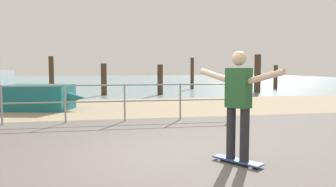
% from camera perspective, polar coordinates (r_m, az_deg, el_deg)
% --- Properties ---
extents(ground_plane, '(24.00, 10.00, 0.04)m').
position_cam_1_polar(ground_plane, '(4.47, 0.02, -14.79)').
color(ground_plane, '#605B56').
rests_on(ground_plane, ground).
extents(beach_strip, '(24.00, 6.00, 0.04)m').
position_cam_1_polar(beach_strip, '(12.25, -7.05, -2.41)').
color(beach_strip, tan).
rests_on(beach_strip, ground).
extents(sea_surface, '(72.00, 50.00, 0.04)m').
position_cam_1_polar(sea_surface, '(40.17, -9.70, 2.38)').
color(sea_surface, '#75939E').
rests_on(sea_surface, ground).
extents(railing_fence, '(9.44, 0.05, 1.05)m').
position_cam_1_polar(railing_fence, '(8.84, -17.96, -0.75)').
color(railing_fence, gray).
rests_on(railing_fence, ground).
extents(sailboat, '(5.06, 2.43, 5.72)m').
position_cam_1_polar(sailboat, '(12.50, -26.09, -0.28)').
color(sailboat, '#19666B').
rests_on(sailboat, ground).
extents(skateboard, '(0.61, 0.77, 0.08)m').
position_cam_1_polar(skateboard, '(5.09, 12.29, -11.66)').
color(skateboard, '#334C8C').
rests_on(skateboard, ground).
extents(skateboarder, '(0.89, 1.25, 1.65)m').
position_cam_1_polar(skateboarder, '(4.91, 12.48, -0.95)').
color(skateboarder, '#26262B').
rests_on(skateboarder, skateboard).
extents(groyne_post_0, '(0.29, 0.29, 2.18)m').
position_cam_1_polar(groyne_post_0, '(19.92, -20.15, 3.16)').
color(groyne_post_0, '#422D1E').
rests_on(groyne_post_0, ground).
extents(groyne_post_1, '(0.31, 0.31, 1.73)m').
position_cam_1_polar(groyne_post_1, '(17.47, -11.42, 2.46)').
color(groyne_post_1, '#422D1E').
rests_on(groyne_post_1, ground).
extents(groyne_post_2, '(0.30, 0.30, 1.68)m').
position_cam_1_polar(groyne_post_2, '(17.50, -1.42, 2.47)').
color(groyne_post_2, '#422D1E').
rests_on(groyne_post_2, ground).
extents(groyne_post_3, '(0.25, 0.25, 2.22)m').
position_cam_1_polar(groyne_post_3, '(22.54, 4.35, 3.60)').
color(groyne_post_3, '#422D1E').
rests_on(groyne_post_3, ground).
extents(groyne_post_4, '(0.38, 0.38, 2.30)m').
position_cam_1_polar(groyne_post_4, '(20.00, 15.74, 3.45)').
color(groyne_post_4, '#422D1E').
rests_on(groyne_post_4, ground).
extents(groyne_post_5, '(0.28, 0.28, 1.70)m').
position_cam_1_polar(groyne_post_5, '(24.30, 18.72, 2.83)').
color(groyne_post_5, '#422D1E').
rests_on(groyne_post_5, ground).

